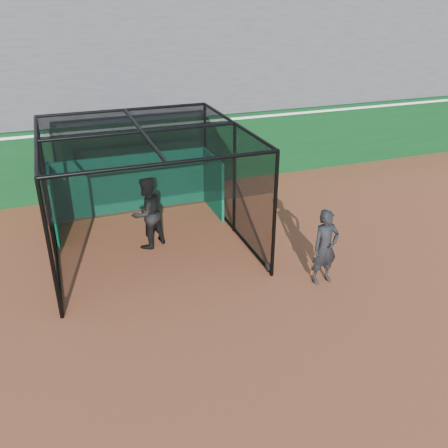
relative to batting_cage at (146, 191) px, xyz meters
name	(u,v)px	position (x,y,z in m)	size (l,w,h in m)	color
ground	(228,324)	(0.81, -4.18, -1.63)	(120.00, 120.00, 0.00)	#984B2C
outfield_wall	(145,154)	(0.81, 4.32, -0.35)	(50.00, 0.50, 2.50)	#0A3915
grandstand	(120,49)	(0.81, 8.09, 2.84)	(50.00, 7.85, 8.95)	#4C4C4F
batting_cage	(146,191)	(0.00, 0.00, 0.00)	(5.19, 5.45, 3.27)	black
batter	(147,213)	(-0.04, -0.08, -0.61)	(0.99, 0.77, 2.04)	black
on_deck_player	(325,247)	(3.61, -3.36, -0.68)	(0.73, 0.51, 1.91)	black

